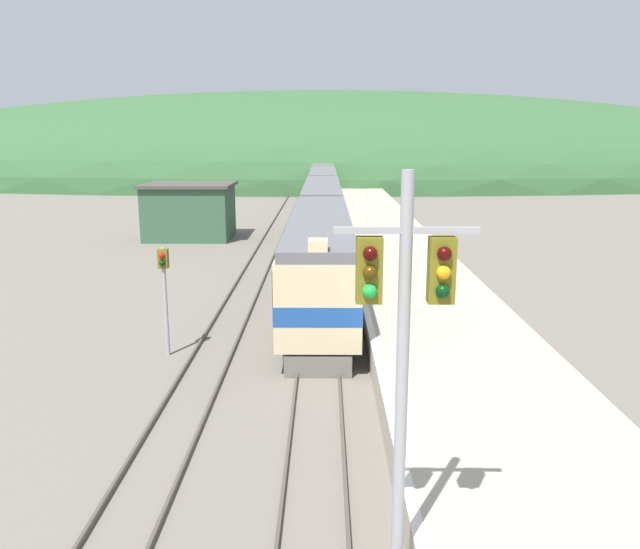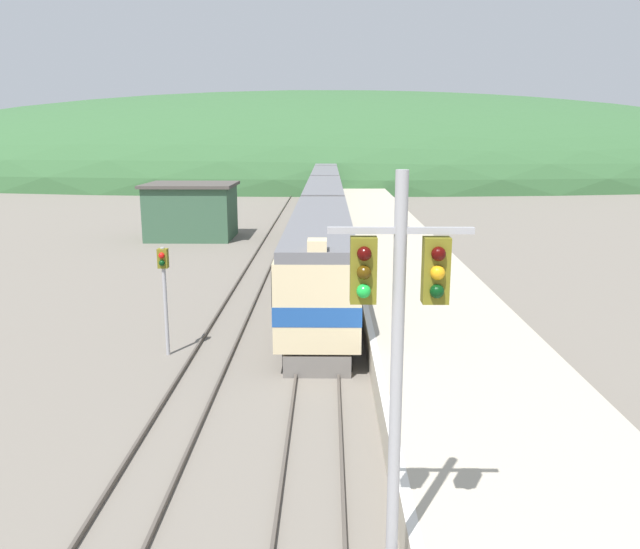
% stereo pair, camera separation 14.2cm
% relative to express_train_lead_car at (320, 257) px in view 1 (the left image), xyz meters
% --- Properties ---
extents(track_main, '(1.52, 180.00, 0.16)m').
position_rel_express_train_lead_car_xyz_m(track_main, '(0.00, 44.67, -2.29)').
color(track_main, '#4C443D').
rests_on(track_main, ground).
extents(track_siding, '(1.52, 180.00, 0.16)m').
position_rel_express_train_lead_car_xyz_m(track_siding, '(-3.96, 44.67, -2.29)').
color(track_siding, '#4C443D').
rests_on(track_siding, ground).
extents(platform, '(6.06, 140.00, 1.12)m').
position_rel_express_train_lead_car_xyz_m(platform, '(4.83, 24.67, -1.82)').
color(platform, '#B2A893').
rests_on(platform, ground).
extents(distant_hills, '(204.95, 92.23, 33.17)m').
position_rel_express_train_lead_car_xyz_m(distant_hills, '(0.00, 100.19, -2.37)').
color(distant_hills, '#335B33').
rests_on(distant_hills, ground).
extents(station_shed, '(7.01, 5.86, 4.36)m').
position_rel_express_train_lead_car_xyz_m(station_shed, '(-10.51, 20.10, -0.17)').
color(station_shed, '#385B42').
rests_on(station_shed, ground).
extents(express_train_lead_car, '(3.01, 19.06, 4.70)m').
position_rel_express_train_lead_car_xyz_m(express_train_lead_car, '(0.00, 0.00, 0.00)').
color(express_train_lead_car, black).
rests_on(express_train_lead_car, ground).
extents(carriage_second, '(3.00, 19.26, 4.34)m').
position_rel_express_train_lead_car_xyz_m(carriage_second, '(0.00, 20.27, -0.01)').
color(carriage_second, black).
rests_on(carriage_second, ground).
extents(carriage_third, '(3.00, 19.26, 4.34)m').
position_rel_express_train_lead_car_xyz_m(carriage_third, '(0.00, 40.41, -0.01)').
color(carriage_third, black).
rests_on(carriage_third, ground).
extents(carriage_fourth, '(3.00, 19.26, 4.34)m').
position_rel_express_train_lead_car_xyz_m(carriage_fourth, '(0.00, 60.55, -0.01)').
color(carriage_fourth, black).
rests_on(carriage_fourth, ground).
extents(carriage_fifth, '(3.00, 19.26, 4.34)m').
position_rel_express_train_lead_car_xyz_m(carriage_fifth, '(0.00, 80.69, -0.01)').
color(carriage_fifth, black).
rests_on(carriage_fifth, ground).
extents(signal_mast_main, '(2.20, 0.42, 7.55)m').
position_rel_express_train_lead_car_xyz_m(signal_mast_main, '(1.46, -19.85, 2.58)').
color(signal_mast_main, '#9E9EA3').
rests_on(signal_mast_main, ground).
extents(signal_post_siding, '(0.36, 0.42, 4.09)m').
position_rel_express_train_lead_car_xyz_m(signal_post_siding, '(-5.63, -7.03, 0.56)').
color(signal_post_siding, '#9E9EA3').
rests_on(signal_post_siding, ground).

